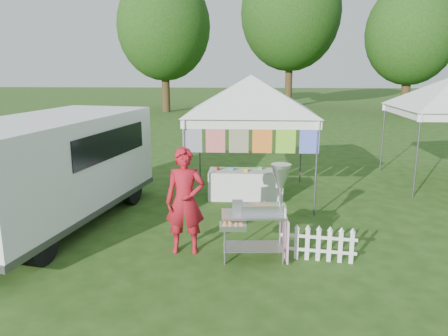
{
  "coord_description": "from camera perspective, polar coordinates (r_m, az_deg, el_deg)",
  "views": [
    {
      "loc": [
        -0.02,
        -7.14,
        3.2
      ],
      "look_at": [
        -0.55,
        1.81,
        1.1
      ],
      "focal_mm": 35.0,
      "sensor_mm": 36.0,
      "label": 1
    }
  ],
  "objects": [
    {
      "name": "tree_right",
      "position": [
        30.88,
        23.23,
        15.84
      ],
      "size": [
        5.6,
        5.6,
        8.42
      ],
      "color": "#3C2D16",
      "rests_on": "ground"
    },
    {
      "name": "display_table",
      "position": [
        10.79,
        2.83,
        -2.14
      ],
      "size": [
        1.8,
        0.7,
        0.71
      ],
      "primitive_type": "cube",
      "color": "white",
      "rests_on": "ground"
    },
    {
      "name": "picket_fence",
      "position": [
        7.57,
        12.21,
        -9.77
      ],
      "size": [
        1.25,
        0.21,
        0.56
      ],
      "rotation": [
        0.0,
        0.0,
        -0.14
      ],
      "color": "white",
      "rests_on": "ground"
    },
    {
      "name": "ground",
      "position": [
        7.83,
        3.31,
        -10.98
      ],
      "size": [
        120.0,
        120.0,
        0.0
      ],
      "primitive_type": "plane",
      "color": "#214112",
      "rests_on": "ground"
    },
    {
      "name": "canopy_main",
      "position": [
        10.64,
        3.57,
        12.0
      ],
      "size": [
        4.24,
        4.24,
        3.45
      ],
      "color": "#59595E",
      "rests_on": "ground"
    },
    {
      "name": "tree_left",
      "position": [
        31.82,
        -7.84,
        17.81
      ],
      "size": [
        6.4,
        6.4,
        9.53
      ],
      "color": "#3C2D16",
      "rests_on": "ground"
    },
    {
      "name": "cargo_van",
      "position": [
        9.55,
        -21.31,
        0.13
      ],
      "size": [
        3.08,
        5.63,
        2.21
      ],
      "rotation": [
        0.0,
        0.0,
        -0.19
      ],
      "color": "white",
      "rests_on": "ground"
    },
    {
      "name": "tree_mid",
      "position": [
        35.49,
        8.74,
        19.4
      ],
      "size": [
        7.6,
        7.6,
        11.52
      ],
      "color": "#3C2D16",
      "rests_on": "ground"
    },
    {
      "name": "donut_cart",
      "position": [
        7.27,
        5.27,
        -4.79
      ],
      "size": [
        1.17,
        0.88,
        1.64
      ],
      "rotation": [
        0.0,
        0.0,
        0.07
      ],
      "color": "gray",
      "rests_on": "ground"
    },
    {
      "name": "vendor",
      "position": [
        7.57,
        -5.1,
        -4.31
      ],
      "size": [
        0.71,
        0.49,
        1.87
      ],
      "primitive_type": "imported",
      "rotation": [
        0.0,
        0.0,
        0.07
      ],
      "color": "maroon",
      "rests_on": "ground"
    }
  ]
}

